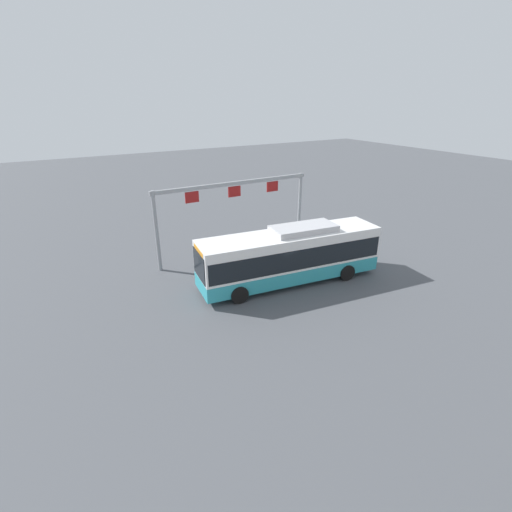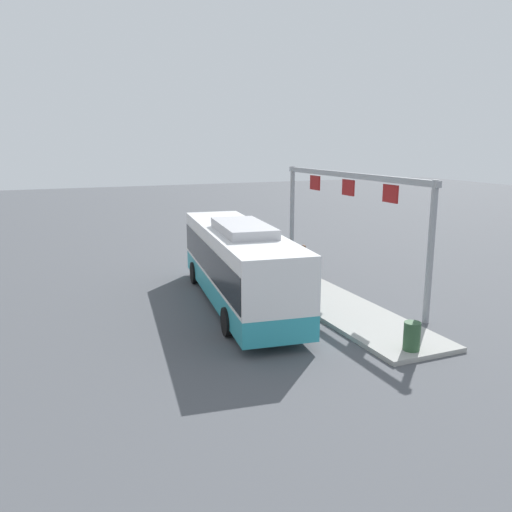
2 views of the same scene
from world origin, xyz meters
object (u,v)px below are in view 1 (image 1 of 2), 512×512
object	(u,v)px
bus_main	(290,254)
person_boarding	(237,255)
person_waiting_mid	(231,250)
trash_bin	(341,237)
person_waiting_near	(219,259)

from	to	relation	value
bus_main	person_boarding	distance (m)	3.72
person_waiting_mid	trash_bin	size ratio (longest dim) A/B	1.86
person_waiting_near	person_waiting_mid	size ratio (longest dim) A/B	1.00
bus_main	person_boarding	bearing A→B (deg)	-51.41
person_boarding	trash_bin	bearing A→B (deg)	94.01
person_waiting_mid	trash_bin	world-z (taller)	person_waiting_mid
bus_main	person_boarding	size ratio (longest dim) A/B	6.73
person_waiting_near	person_boarding	bearing A→B (deg)	74.13
person_boarding	person_waiting_near	distance (m)	1.19
bus_main	person_waiting_mid	size ratio (longest dim) A/B	6.73
person_boarding	person_waiting_mid	world-z (taller)	same
trash_bin	person_waiting_mid	bearing A→B (deg)	-5.72
trash_bin	bus_main	bearing A→B (deg)	24.42
person_waiting_near	trash_bin	world-z (taller)	person_waiting_near
bus_main	trash_bin	world-z (taller)	bus_main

